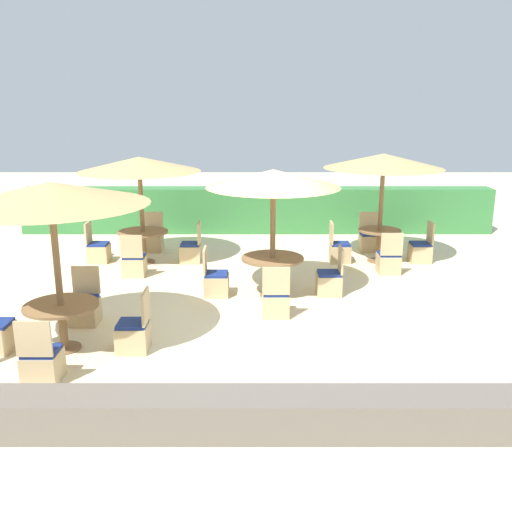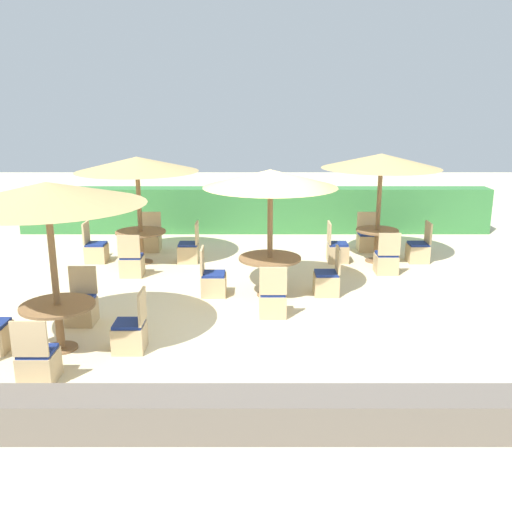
# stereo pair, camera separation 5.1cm
# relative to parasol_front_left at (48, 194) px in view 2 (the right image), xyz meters

# --- Properties ---
(ground_plane) EXTENTS (40.00, 40.00, 0.00)m
(ground_plane) POSITION_rel_parasol_front_left_xyz_m (2.88, 1.38, -2.34)
(ground_plane) COLOR beige
(hedge_row) EXTENTS (13.00, 0.70, 1.24)m
(hedge_row) POSITION_rel_parasol_front_left_xyz_m (2.88, 7.85, -1.72)
(hedge_row) COLOR #387A3D
(hedge_row) RESTS_ON ground_plane
(stone_border) EXTENTS (10.00, 0.56, 0.47)m
(stone_border) POSITION_rel_parasol_front_left_xyz_m (2.88, -2.23, -2.10)
(stone_border) COLOR #6B6056
(stone_border) RESTS_ON ground_plane
(parasol_front_left) EXTENTS (2.76, 2.76, 2.51)m
(parasol_front_left) POSITION_rel_parasol_front_left_xyz_m (0.00, 0.00, 0.00)
(parasol_front_left) COLOR olive
(parasol_front_left) RESTS_ON ground_plane
(round_table_front_left) EXTENTS (1.09, 1.09, 0.71)m
(round_table_front_left) POSITION_rel_parasol_front_left_xyz_m (0.00, 0.00, -1.78)
(round_table_front_left) COLOR olive
(round_table_front_left) RESTS_ON ground_plane
(patio_chair_front_left_south) EXTENTS (0.46, 0.46, 0.93)m
(patio_chair_front_left_south) POSITION_rel_parasol_front_left_xyz_m (0.05, -1.02, -2.07)
(patio_chair_front_left_south) COLOR tan
(patio_chair_front_left_south) RESTS_ON ground_plane
(patio_chair_front_left_north) EXTENTS (0.46, 0.46, 0.93)m
(patio_chair_front_left_north) POSITION_rel_parasol_front_left_xyz_m (0.01, 1.04, -2.07)
(patio_chair_front_left_north) COLOR tan
(patio_chair_front_left_north) RESTS_ON ground_plane
(patio_chair_front_left_east) EXTENTS (0.46, 0.46, 0.93)m
(patio_chair_front_left_east) POSITION_rel_parasol_front_left_xyz_m (1.06, -0.04, -2.07)
(patio_chair_front_left_east) COLOR tan
(patio_chair_front_left_east) RESTS_ON ground_plane
(parasol_back_left) EXTENTS (2.70, 2.70, 2.40)m
(parasol_back_left) POSITION_rel_parasol_front_left_xyz_m (0.30, 4.69, -0.11)
(parasol_back_left) COLOR olive
(parasol_back_left) RESTS_ON ground_plane
(round_table_back_left) EXTENTS (1.13, 1.13, 0.74)m
(round_table_back_left) POSITION_rel_parasol_front_left_xyz_m (0.30, 4.69, -1.75)
(round_table_back_left) COLOR olive
(round_table_back_left) RESTS_ON ground_plane
(patio_chair_back_left_west) EXTENTS (0.46, 0.46, 0.93)m
(patio_chair_back_left_west) POSITION_rel_parasol_front_left_xyz_m (-0.76, 4.74, -2.07)
(patio_chair_back_left_west) COLOR tan
(patio_chair_back_left_west) RESTS_ON ground_plane
(patio_chair_back_left_south) EXTENTS (0.46, 0.46, 0.93)m
(patio_chair_back_left_south) POSITION_rel_parasol_front_left_xyz_m (0.30, 3.67, -2.07)
(patio_chair_back_left_south) COLOR tan
(patio_chair_back_left_south) RESTS_ON ground_plane
(patio_chair_back_left_north) EXTENTS (0.46, 0.46, 0.93)m
(patio_chair_back_left_north) POSITION_rel_parasol_front_left_xyz_m (0.33, 5.78, -2.07)
(patio_chair_back_left_north) COLOR tan
(patio_chair_back_left_north) RESTS_ON ground_plane
(patio_chair_back_left_east) EXTENTS (0.46, 0.46, 0.93)m
(patio_chair_back_left_east) POSITION_rel_parasol_front_left_xyz_m (1.38, 4.73, -2.07)
(patio_chair_back_left_east) COLOR tan
(patio_chair_back_left_east) RESTS_ON ground_plane
(parasol_center) EXTENTS (2.46, 2.46, 2.39)m
(parasol_center) POSITION_rel_parasol_front_left_xyz_m (3.18, 2.42, -0.12)
(parasol_center) COLOR olive
(parasol_center) RESTS_ON ground_plane
(round_table_center) EXTENTS (1.17, 1.17, 0.75)m
(round_table_center) POSITION_rel_parasol_front_left_xyz_m (3.18, 2.42, -1.73)
(round_table_center) COLOR olive
(round_table_center) RESTS_ON ground_plane
(patio_chair_center_west) EXTENTS (0.46, 0.46, 0.93)m
(patio_chair_center_west) POSITION_rel_parasol_front_left_xyz_m (2.10, 2.43, -2.07)
(patio_chair_center_west) COLOR tan
(patio_chair_center_west) RESTS_ON ground_plane
(patio_chair_center_south) EXTENTS (0.46, 0.46, 0.93)m
(patio_chair_center_south) POSITION_rel_parasol_front_left_xyz_m (3.20, 1.36, -2.07)
(patio_chair_center_south) COLOR tan
(patio_chair_center_south) RESTS_ON ground_plane
(patio_chair_center_east) EXTENTS (0.46, 0.46, 0.93)m
(patio_chair_center_east) POSITION_rel_parasol_front_left_xyz_m (4.27, 2.47, -2.07)
(patio_chair_center_east) COLOR tan
(patio_chair_center_east) RESTS_ON ground_plane
(parasol_back_right) EXTENTS (2.64, 2.64, 2.46)m
(parasol_back_right) POSITION_rel_parasol_front_left_xyz_m (5.68, 4.79, -0.05)
(parasol_back_right) COLOR olive
(parasol_back_right) RESTS_ON ground_plane
(round_table_back_right) EXTENTS (0.96, 0.96, 0.75)m
(round_table_back_right) POSITION_rel_parasol_front_left_xyz_m (5.68, 4.79, -1.77)
(round_table_back_right) COLOR olive
(round_table_back_right) RESTS_ON ground_plane
(patio_chair_back_right_north) EXTENTS (0.46, 0.46, 0.93)m
(patio_chair_back_right_north) POSITION_rel_parasol_front_left_xyz_m (5.65, 5.78, -2.07)
(patio_chair_back_right_north) COLOR tan
(patio_chair_back_right_north) RESTS_ON ground_plane
(patio_chair_back_right_west) EXTENTS (0.46, 0.46, 0.93)m
(patio_chair_back_right_west) POSITION_rel_parasol_front_left_xyz_m (4.77, 4.75, -2.07)
(patio_chair_back_right_west) COLOR tan
(patio_chair_back_right_west) RESTS_ON ground_plane
(patio_chair_back_right_east) EXTENTS (0.46, 0.46, 0.93)m
(patio_chair_back_right_east) POSITION_rel_parasol_front_left_xyz_m (6.64, 4.75, -2.07)
(patio_chair_back_right_east) COLOR tan
(patio_chair_back_right_east) RESTS_ON ground_plane
(patio_chair_back_right_south) EXTENTS (0.46, 0.46, 0.93)m
(patio_chair_back_right_south) POSITION_rel_parasol_front_left_xyz_m (5.70, 3.86, -2.07)
(patio_chair_back_right_south) COLOR tan
(patio_chair_back_right_south) RESTS_ON ground_plane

